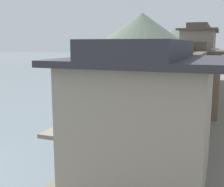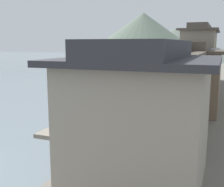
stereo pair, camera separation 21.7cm
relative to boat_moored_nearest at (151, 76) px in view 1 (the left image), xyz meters
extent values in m
cube|color=#423328|center=(0.00, 0.00, -0.03)|extent=(4.15, 3.88, 0.26)
cube|color=#423328|center=(1.60, -1.44, 0.22)|extent=(0.92, 0.96, 0.24)
cube|color=#423328|center=(-1.60, 1.44, 0.22)|extent=(0.92, 0.96, 0.24)
cube|color=#423328|center=(0.33, 0.37, 0.14)|extent=(3.11, 2.81, 0.08)
cube|color=#423328|center=(-0.33, -0.37, 0.14)|extent=(3.11, 2.81, 0.08)
cube|color=brown|center=(1.71, 5.00, -0.02)|extent=(1.47, 5.00, 0.29)
cube|color=brown|center=(1.93, 7.30, 0.25)|extent=(0.93, 0.45, 0.26)
cube|color=brown|center=(1.48, 2.70, 0.25)|extent=(0.93, 0.45, 0.26)
cube|color=brown|center=(1.25, 5.04, 0.16)|extent=(0.51, 4.41, 0.08)
cube|color=brown|center=(2.16, 4.95, 0.16)|extent=(0.51, 4.41, 0.08)
cube|color=#33281E|center=(5.72, -2.48, -0.07)|extent=(1.55, 5.69, 0.19)
cube|color=#33281E|center=(5.43, 0.16, 0.12)|extent=(0.88, 0.45, 0.17)
cube|color=#33281E|center=(6.02, -5.12, 0.12)|extent=(0.88, 0.45, 0.17)
cube|color=#33281E|center=(5.30, -2.53, 0.07)|extent=(0.64, 5.09, 0.08)
cube|color=#33281E|center=(6.15, -2.43, 0.07)|extent=(0.64, 5.09, 0.08)
ellipsoid|color=olive|center=(5.72, -2.48, 0.26)|extent=(0.97, 1.26, 0.46)
cube|color=#423328|center=(5.36, -17.13, -0.06)|extent=(2.04, 5.70, 0.22)
cube|color=#423328|center=(5.81, -14.52, 0.15)|extent=(1.05, 0.52, 0.19)
cube|color=#423328|center=(4.92, -19.74, 0.15)|extent=(1.05, 0.52, 0.19)
cube|color=#423328|center=(4.85, -17.04, 0.09)|extent=(0.93, 5.03, 0.08)
cube|color=#423328|center=(5.87, -17.22, 0.09)|extent=(0.93, 5.03, 0.08)
ellipsoid|color=#4C6B42|center=(5.36, -17.13, 0.33)|extent=(1.23, 1.56, 0.55)
cube|color=gray|center=(11.14, -48.02, 3.32)|extent=(5.21, 6.19, 5.20)
cube|color=gray|center=(8.18, -48.02, 3.32)|extent=(0.70, 6.19, 0.16)
cube|color=#2D2D33|center=(11.14, -48.02, 6.04)|extent=(6.11, 7.09, 0.24)
cube|color=#2D2D33|center=(11.14, -48.02, 6.51)|extent=(3.12, 7.09, 0.70)
cube|color=#7F705B|center=(10.55, -40.59, 3.32)|extent=(4.03, 6.28, 5.20)
cube|color=brown|center=(8.18, -40.59, 3.32)|extent=(0.70, 6.28, 0.16)
cube|color=#4C4238|center=(10.55, -40.59, 6.04)|extent=(4.93, 7.18, 0.24)
cube|color=#4C4238|center=(10.55, -40.59, 6.51)|extent=(2.42, 7.18, 0.70)
cube|color=#75604C|center=(11.27, -32.85, 3.32)|extent=(5.48, 6.85, 5.20)
cube|color=brown|center=(8.18, -32.85, 3.32)|extent=(0.70, 6.85, 0.16)
cube|color=#4C4238|center=(11.27, -32.85, 6.04)|extent=(6.38, 7.75, 0.24)
cube|color=#4C4238|center=(11.27, -32.85, 6.51)|extent=(3.29, 7.75, 0.70)
cube|color=#7F705B|center=(10.85, -24.92, 3.32)|extent=(4.63, 7.02, 5.20)
cube|color=brown|center=(8.18, -24.92, 3.32)|extent=(0.70, 7.02, 0.16)
cube|color=#2D2D33|center=(10.85, -24.92, 6.04)|extent=(5.53, 7.92, 0.24)
cube|color=#2D2D33|center=(10.85, -24.92, 6.51)|extent=(2.78, 7.92, 0.70)
cube|color=gray|center=(10.71, -17.67, 4.62)|extent=(4.36, 5.11, 7.80)
cube|color=#6E6151|center=(8.18, -17.67, 3.32)|extent=(0.70, 5.11, 0.16)
cube|color=#6E6151|center=(8.18, -17.67, 5.92)|extent=(0.70, 5.11, 0.16)
cube|color=#4C4238|center=(10.71, -17.67, 8.64)|extent=(5.26, 6.01, 0.24)
cube|color=#4C4238|center=(10.71, -17.67, 9.11)|extent=(2.61, 6.01, 0.70)
cube|color=#75604C|center=(10.68, -11.02, 4.62)|extent=(4.30, 6.15, 7.80)
cube|color=brown|center=(8.18, -11.02, 3.32)|extent=(0.70, 6.15, 0.16)
cube|color=brown|center=(8.18, -11.02, 5.92)|extent=(0.70, 6.15, 0.16)
cube|color=#2D2D33|center=(10.68, -11.02, 8.64)|extent=(5.20, 7.05, 0.24)
cube|color=#2D2D33|center=(10.68, -11.02, 9.11)|extent=(2.58, 7.05, 0.70)
cylinder|color=#473828|center=(7.66, -43.45, 1.17)|extent=(0.20, 0.20, 0.90)
cylinder|color=#473828|center=(7.66, -32.69, 1.13)|extent=(0.20, 0.20, 0.82)
cone|color=slate|center=(-7.62, 75.32, 6.85)|extent=(61.16, 61.16, 14.02)
cone|color=slate|center=(-12.54, 70.63, 6.80)|extent=(40.40, 40.40, 13.93)
cone|color=#5B6B5B|center=(-16.56, 52.90, 9.37)|extent=(54.35, 54.35, 19.07)
camera|label=1|loc=(14.10, -59.64, 6.72)|focal=45.83mm
camera|label=2|loc=(14.31, -59.56, 6.72)|focal=45.83mm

